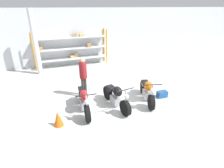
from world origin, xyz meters
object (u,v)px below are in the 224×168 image
Objects in this scene: motorcycle_red at (84,100)px; person_browsing at (83,74)px; shelving_rack at (72,48)px; motorcycle_black at (116,96)px; traffic_cone at (58,119)px; toolbox at (162,94)px; motorcycle_orange at (147,91)px.

person_browsing is at bearing 170.41° from motorcycle_red.
shelving_rack reaches higher than motorcycle_black.
motorcycle_black is 3.65× the size of traffic_cone.
shelving_rack reaches higher than traffic_cone.
motorcycle_orange is at bearing -175.66° from toolbox.
motorcycle_red is 2.65m from motorcycle_orange.
motorcycle_red is 1.18m from traffic_cone.
motorcycle_red is 4.67× the size of toolbox.
traffic_cone is at bearing 101.48° from person_browsing.
motorcycle_red is 3.74× the size of traffic_cone.
person_browsing is at bearing -103.69° from motorcycle_orange.
motorcycle_black is (0.84, -5.87, -0.74)m from shelving_rack.
motorcycle_red is at bearing 31.04° from traffic_cone.
motorcycle_black is at bearing 172.52° from person_browsing.
motorcycle_orange reaches higher than traffic_cone.
toolbox is (3.20, -1.29, -0.91)m from person_browsing.
motorcycle_black reaches higher than traffic_cone.
traffic_cone is (-1.26, -1.83, -0.77)m from person_browsing.
motorcycle_red is 1.39m from person_browsing.
motorcycle_red is 1.02× the size of motorcycle_black.
toolbox is 0.80× the size of traffic_cone.
motorcycle_orange is (2.23, -5.89, -0.73)m from shelving_rack.
shelving_rack is at bearing -45.94° from person_browsing.
person_browsing is (-0.15, -4.53, -0.14)m from shelving_rack.
traffic_cone is (-1.41, -6.36, -0.92)m from shelving_rack.
motorcycle_black is 2.23m from toolbox.
shelving_rack is at bearing 179.21° from motorcycle_black.
traffic_cone is (-3.65, -0.47, -0.19)m from motorcycle_orange.
shelving_rack is 2.26× the size of motorcycle_red.
shelving_rack is 6.34m from motorcycle_orange.
person_browsing is at bearing 157.96° from toolbox.
motorcycle_black is at bearing 86.95° from motorcycle_red.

